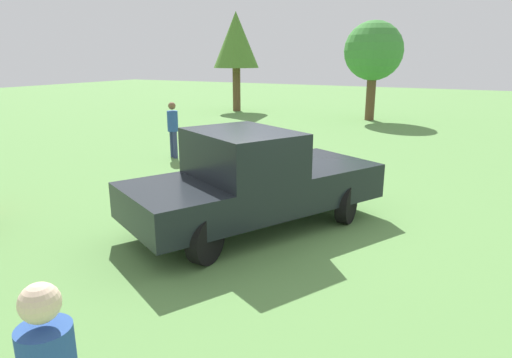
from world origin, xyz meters
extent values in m
plane|color=#5B8C47|center=(0.00, 0.00, 0.00)|extent=(80.00, 80.00, 0.00)
cylinder|color=black|center=(-1.70, -0.13, 0.38)|extent=(0.75, 0.22, 0.75)
cylinder|color=black|center=(-0.98, 1.31, 0.38)|extent=(0.75, 0.22, 0.75)
cylinder|color=black|center=(0.96, -1.46, 0.38)|extent=(0.75, 0.22, 0.75)
cylinder|color=black|center=(1.69, -0.02, 0.38)|extent=(0.75, 0.22, 0.75)
cube|color=black|center=(-1.26, 0.55, 0.71)|extent=(2.52, 2.55, 0.64)
cube|color=black|center=(0.24, -0.20, 1.09)|extent=(2.19, 2.38, 1.40)
cube|color=slate|center=(0.24, -0.20, 1.53)|extent=(1.92, 2.14, 0.48)
cube|color=black|center=(1.08, -0.62, 0.69)|extent=(2.86, 2.71, 0.60)
cube|color=silver|center=(-2.03, 0.94, 0.45)|extent=(0.93, 1.69, 0.16)
sphere|color=beige|center=(5.41, 1.44, 1.68)|extent=(0.24, 0.24, 0.24)
cylinder|color=navy|center=(-3.90, -4.95, 0.41)|extent=(0.14, 0.14, 0.82)
cylinder|color=navy|center=(-3.99, -5.13, 0.41)|extent=(0.14, 0.14, 0.82)
cylinder|color=#284C93|center=(-3.94, -5.04, 1.12)|extent=(0.43, 0.43, 0.61)
sphere|color=brown|center=(-3.94, -5.04, 1.58)|extent=(0.22, 0.22, 0.22)
cylinder|color=brown|center=(-15.42, -9.56, 1.20)|extent=(0.44, 0.44, 2.39)
cone|color=#4C7A2D|center=(-15.42, -9.56, 3.89)|extent=(2.51, 2.51, 2.99)
cylinder|color=brown|center=(-15.19, -1.91, 1.22)|extent=(0.44, 0.44, 2.44)
sphere|color=#3D8438|center=(-15.19, -1.91, 3.27)|extent=(2.76, 2.76, 2.76)
cone|color=orange|center=(-3.23, -4.00, 0.28)|extent=(0.32, 0.32, 0.55)
camera|label=1|loc=(6.82, 3.58, 3.02)|focal=31.57mm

